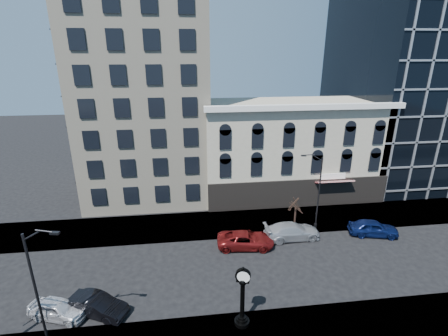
{
  "coord_description": "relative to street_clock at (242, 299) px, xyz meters",
  "views": [
    {
      "loc": [
        -1.39,
        -23.28,
        17.84
      ],
      "look_at": [
        2.0,
        4.0,
        8.0
      ],
      "focal_mm": 26.0,
      "sensor_mm": 36.0,
      "label": 1
    }
  ],
  "objects": [
    {
      "name": "car_far_a",
      "position": [
        2.03,
        9.42,
        -1.47
      ],
      "size": [
        5.73,
        3.12,
        1.53
      ],
      "primitive_type": "imported",
      "rotation": [
        0.0,
        0.0,
        1.46
      ],
      "color": "maroon",
      "rests_on": "ground"
    },
    {
      "name": "car_near_a",
      "position": [
        -12.81,
        2.33,
        -1.52
      ],
      "size": [
        4.5,
        2.93,
        1.42
      ],
      "primitive_type": "imported",
      "rotation": [
        0.0,
        0.0,
        1.24
      ],
      "color": "silver",
      "rests_on": "ground"
    },
    {
      "name": "cream_tower",
      "position": [
        -8.11,
        24.94,
        17.09
      ],
      "size": [
        15.9,
        15.4,
        42.5
      ],
      "color": "beige",
      "rests_on": "ground"
    },
    {
      "name": "victorian_row",
      "position": [
        10.01,
        21.95,
        3.76
      ],
      "size": [
        22.6,
        11.19,
        12.5
      ],
      "color": "#BFB69D",
      "rests_on": "ground"
    },
    {
      "name": "street_lamp_far",
      "position": [
        9.57,
        12.16,
        4.17
      ],
      "size": [
        2.14,
        0.59,
        8.33
      ],
      "rotation": [
        0.0,
        0.0,
        2.98
      ],
      "color": "black",
      "rests_on": "sidewalk_far"
    },
    {
      "name": "street_lamp_near",
      "position": [
        -11.92,
        -0.44,
        4.47
      ],
      "size": [
        2.24,
        0.69,
        8.72
      ],
      "rotation": [
        0.0,
        0.0,
        -0.2
      ],
      "color": "black",
      "rests_on": "sidewalk_near"
    },
    {
      "name": "bare_tree_far",
      "position": [
        7.94,
        12.4,
        0.92
      ],
      "size": [
        2.35,
        2.35,
        4.03
      ],
      "color": "black",
      "rests_on": "sidewalk_far"
    },
    {
      "name": "ground",
      "position": [
        -1.99,
        6.06,
        -2.23
      ],
      "size": [
        160.0,
        160.0,
        0.0
      ],
      "primitive_type": "plane",
      "color": "black",
      "rests_on": "ground"
    },
    {
      "name": "car_near_b",
      "position": [
        -10.14,
        2.3,
        -1.5
      ],
      "size": [
        4.72,
        3.27,
        1.47
      ],
      "primitive_type": "imported",
      "rotation": [
        0.0,
        0.0,
        1.14
      ],
      "color": "black",
      "rests_on": "ground"
    },
    {
      "name": "car_far_b",
      "position": [
        6.97,
        10.34,
        -1.41
      ],
      "size": [
        5.76,
        2.54,
        1.65
      ],
      "primitive_type": "imported",
      "rotation": [
        0.0,
        0.0,
        1.61
      ],
      "color": "#A5A8AD",
      "rests_on": "ground"
    },
    {
      "name": "glass_office",
      "position": [
        30.01,
        26.96,
        11.77
      ],
      "size": [
        20.0,
        20.15,
        28.0
      ],
      "color": "black",
      "rests_on": "ground"
    },
    {
      "name": "sidewalk_far",
      "position": [
        -1.99,
        14.06,
        -2.17
      ],
      "size": [
        160.0,
        6.0,
        0.12
      ],
      "primitive_type": "cube",
      "color": "#98978A",
      "rests_on": "ground"
    },
    {
      "name": "car_far_c",
      "position": [
        15.44,
        9.91,
        -1.41
      ],
      "size": [
        5.18,
        3.05,
        1.65
      ],
      "primitive_type": "imported",
      "rotation": [
        0.0,
        0.0,
        1.33
      ],
      "color": "#0C194C",
      "rests_on": "ground"
    },
    {
      "name": "street_clock",
      "position": [
        0.0,
        0.0,
        0.0
      ],
      "size": [
        1.06,
        1.06,
        4.67
      ],
      "rotation": [
        0.0,
        0.0,
        -0.34
      ],
      "color": "black",
      "rests_on": "sidewalk_near"
    }
  ]
}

